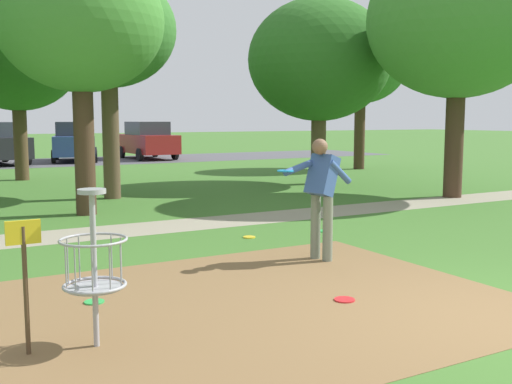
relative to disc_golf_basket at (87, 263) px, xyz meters
name	(u,v)px	position (x,y,z in m)	size (l,w,h in m)	color
ground_plane	(510,321)	(3.79, -1.34, -0.75)	(160.00, 160.00, 0.00)	#3D6B28
dirt_tee_pad	(239,305)	(1.69, 0.41, -0.75)	(5.91, 4.49, 0.01)	brown
disc_golf_basket	(87,263)	(0.00, 0.00, 0.00)	(0.98, 0.58, 1.39)	#9E9EA3
player_throwing	(321,191)	(3.66, 1.71, 0.23)	(1.17, 0.45, 1.71)	slate
frisbee_near_basket	(344,300)	(2.78, -0.01, -0.74)	(0.23, 0.23, 0.02)	red
frisbee_far_left	(94,302)	(0.36, 1.26, -0.74)	(0.22, 0.22, 0.02)	green
frisbee_far_right	(249,237)	(3.55, 3.60, -0.74)	(0.20, 0.20, 0.02)	gold
frisbee_scattered_b	(320,231)	(4.92, 3.48, -0.74)	(0.22, 0.22, 0.02)	green
tree_near_left	(80,23)	(1.78, 7.43, 3.15)	(3.36, 3.36, 5.37)	#422D1E
tree_near_right	(459,21)	(10.61, 5.73, 3.63)	(4.52, 4.52, 6.33)	#422D1E
tree_mid_left	(319,60)	(9.43, 9.98, 2.96)	(4.29, 4.29, 5.56)	brown
tree_far_left	(108,31)	(2.98, 9.72, 3.35)	(3.32, 3.32, 5.55)	brown
tree_far_center	(361,65)	(14.04, 13.73, 3.32)	(3.61, 3.61, 5.64)	#422D1E
tree_far_right	(17,60)	(1.70, 15.65, 3.09)	(3.85, 3.85, 5.51)	#4C3823
parking_lot_strip	(45,162)	(3.79, 23.50, -0.75)	(36.00, 6.00, 0.01)	#4C4C51
parked_car_center_right	(75,142)	(5.23, 23.77, 0.17)	(2.77, 4.51, 1.84)	#2D4784
parked_car_rightmost	(147,140)	(8.75, 23.68, 0.17)	(2.08, 4.25, 1.84)	maroon
gravel_path	(219,222)	(3.79, 5.28, -0.75)	(40.00, 1.29, 0.00)	gray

